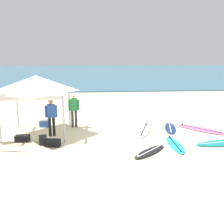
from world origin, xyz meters
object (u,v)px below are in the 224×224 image
Objects in this scene: surfboard_teal at (224,142)px; gear_bag_by_pole at (43,140)px; canopy_tent at (36,83)px; surfboard_black at (150,152)px; person_blue at (51,115)px; surfboard_navy at (170,128)px; surfboard_cyan at (175,144)px; gear_bag_on_sand at (22,138)px; cooler_box at (44,123)px; gear_bag_near_tent at (53,143)px; person_green at (74,108)px; surfboard_pink at (201,129)px; surfboard_white at (144,130)px.

surfboard_teal is 7.68m from gear_bag_by_pole.
canopy_tent is 5.87m from surfboard_black.
person_blue is (0.64, -0.32, -1.40)m from canopy_tent.
surfboard_navy is (-1.68, 2.21, 0.00)m from surfboard_teal.
gear_bag_by_pole is (-5.52, 0.66, 0.10)m from surfboard_cyan.
person_blue is 2.85× the size of gear_bag_on_sand.
surfboard_cyan is 6.67m from cooler_box.
surfboard_cyan is at bearing -6.77° from gear_bag_by_pole.
gear_bag_near_tent and gear_bag_on_sand have the same top height.
person_blue is (-5.27, 1.60, 0.95)m from surfboard_cyan.
cooler_box is at bearing 159.34° from surfboard_teal.
surfboard_black is 3.43m from surfboard_navy.
person_green reaches higher than cooler_box.
canopy_tent is 1.05× the size of surfboard_teal.
canopy_tent is at bearing 117.68° from gear_bag_near_tent.
person_blue is (-7.18, -0.38, 0.95)m from surfboard_pink.
gear_bag_on_sand is at bearing -117.81° from canopy_tent.
surfboard_pink is 1.29× the size of person_green.
person_blue is at bearing 150.56° from surfboard_black.
surfboard_cyan is 6.51m from gear_bag_on_sand.
gear_bag_near_tent is at bearing -39.93° from gear_bag_by_pole.
person_blue is at bearing 74.85° from gear_bag_by_pole.
surfboard_white is 1.40× the size of surfboard_black.
person_green is at bearing 172.85° from surfboard_navy.
surfboard_white is 1.38× the size of person_blue.
person_blue is at bearing -67.74° from cooler_box.
person_green is at bearing 32.36° from canopy_tent.
cooler_box reaches higher than surfboard_cyan.
surfboard_black is 2.82× the size of gear_bag_near_tent.
person_blue reaches higher than gear_bag_near_tent.
surfboard_navy is at bearing -7.15° from person_green.
person_blue is (-4.06, 2.29, 0.95)m from surfboard_black.
surfboard_black is 5.48m from gear_bag_on_sand.
person_green is 3.02m from gear_bag_on_sand.
canopy_tent reaches higher than surfboard_black.
surfboard_white is 1.18× the size of surfboard_navy.
cooler_box reaches higher than gear_bag_on_sand.
person_green is 1.75m from cooler_box.
surfboard_navy is at bearing 127.16° from surfboard_teal.
cooler_box reaches higher than gear_bag_by_pole.
gear_bag_near_tent is 1.00× the size of gear_bag_by_pole.
surfboard_black is at bearing -17.06° from gear_bag_on_sand.
gear_bag_on_sand is (-0.92, 0.25, 0.00)m from gear_bag_by_pole.
gear_bag_near_tent is at bearing -62.32° from canopy_tent.
cooler_box is (-7.80, 1.14, 0.16)m from surfboard_pink.
surfboard_cyan and surfboard_pink have the same top height.
gear_bag_near_tent is at bearing -73.40° from cooler_box.
surfboard_white is at bearing 178.84° from surfboard_pink.
canopy_tent is 1.61× the size of person_blue.
gear_bag_near_tent is 1.20× the size of cooler_box.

